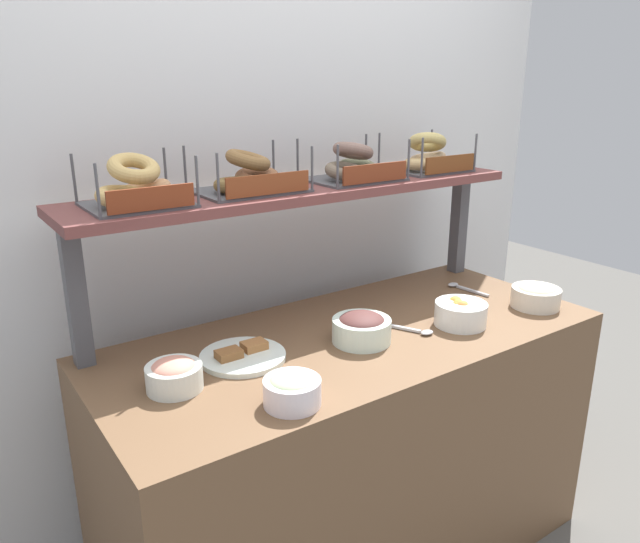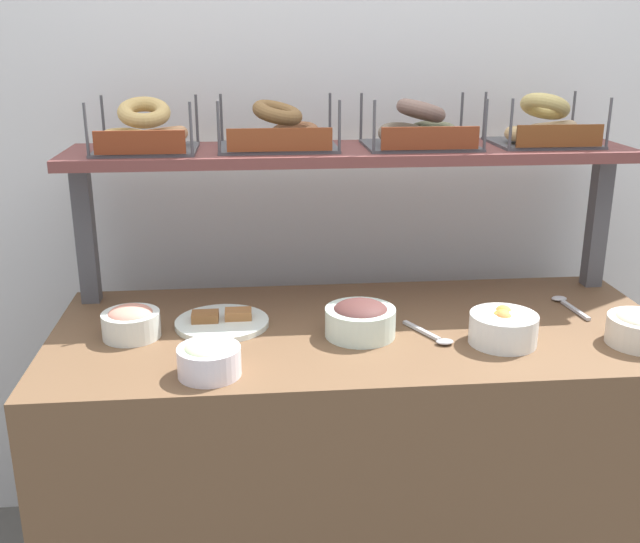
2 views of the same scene
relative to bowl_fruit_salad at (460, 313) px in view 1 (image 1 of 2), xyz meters
The scene contains 17 objects.
back_wall 0.82m from the bowl_fruit_salad, 115.66° to the left, with size 2.81×0.06×2.40m, color silver.
deli_counter 0.59m from the bowl_fruit_salad, 157.60° to the left, with size 1.61×0.70×0.85m, color brown.
shelf_riser_left 1.16m from the bowl_fruit_salad, 159.34° to the left, with size 0.05×0.05×0.40m, color #4C4C51.
shelf_riser_right 0.60m from the bowl_fruit_salad, 44.19° to the left, with size 0.05×0.05×0.40m, color #4C4C51.
upper_shelf 0.64m from the bowl_fruit_salad, 129.07° to the left, with size 1.57×0.32×0.03m, color brown.
bowl_fruit_salad is the anchor object (origin of this frame).
bowl_lox_spread 0.93m from the bowl_fruit_salad, behind, with size 0.15×0.15×0.08m.
bowl_potato_salad 0.34m from the bowl_fruit_salad, ahead, with size 0.17×0.17×0.09m.
bowl_chocolate_spread 0.35m from the bowl_fruit_salad, 166.94° to the left, with size 0.18×0.18×0.09m.
bowl_scallion_spread 0.72m from the bowl_fruit_salad, behind, with size 0.14×0.14×0.09m.
serving_plate_white 0.72m from the bowl_fruit_salad, 165.43° to the left, with size 0.25×0.25×0.04m.
serving_spoon_near_plate 0.36m from the bowl_fruit_salad, 41.34° to the left, with size 0.04×0.18×0.01m.
serving_spoon_by_edge 0.17m from the bowl_fruit_salad, 166.88° to the left, with size 0.10×0.16×0.01m.
bagel_basket_sesame 1.07m from the bowl_fruit_salad, 156.15° to the left, with size 0.29×0.27×0.15m.
bagel_basket_cinnamon_raisin 0.80m from the bowl_fruit_salad, 142.51° to the left, with size 0.32×0.26×0.14m.
bagel_basket_poppy 0.61m from the bowl_fruit_salad, 108.79° to the left, with size 0.31×0.24×0.14m.
bagel_basket_plain 0.64m from the bowl_fruit_salad, 61.56° to the left, with size 0.29×0.26×0.15m.
Camera 1 is at (-1.08, -1.36, 1.61)m, focal length 33.73 mm.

